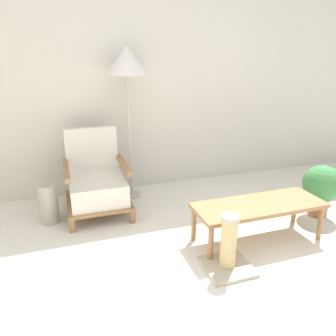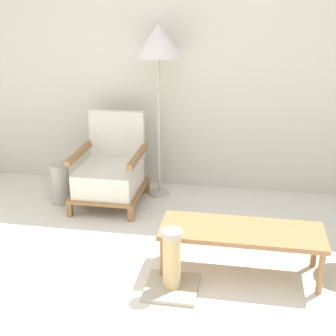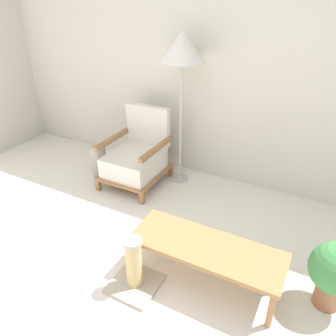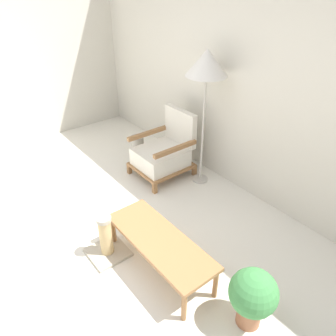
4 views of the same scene
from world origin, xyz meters
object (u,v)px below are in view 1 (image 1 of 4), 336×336
at_px(vase, 49,204).
at_px(scratching_post, 228,250).
at_px(floor_lamp, 127,64).
at_px(potted_plant, 321,186).
at_px(armchair, 96,182).
at_px(coffee_table, 259,208).

bearing_deg(vase, scratching_post, -43.45).
relative_size(floor_lamp, scratching_post, 3.65).
bearing_deg(floor_lamp, potted_plant, -32.34).
relative_size(armchair, vase, 2.14).
distance_m(floor_lamp, scratching_post, 2.09).
bearing_deg(armchair, coffee_table, -39.08).
bearing_deg(armchair, potted_plant, -20.98).
relative_size(coffee_table, scratching_post, 2.53).
xyz_separation_m(coffee_table, vase, (-1.74, 0.92, -0.11)).
bearing_deg(armchair, vase, -168.15).
bearing_deg(coffee_table, vase, 152.00).
bearing_deg(potted_plant, floor_lamp, 147.66).
distance_m(floor_lamp, vase, 1.60).
xyz_separation_m(vase, scratching_post, (1.29, -1.22, -0.04)).
xyz_separation_m(armchair, vase, (-0.48, -0.10, -0.12)).
bearing_deg(floor_lamp, scratching_post, -76.14).
relative_size(armchair, potted_plant, 1.58).
xyz_separation_m(armchair, coffee_table, (1.26, -1.02, -0.01)).
xyz_separation_m(coffee_table, potted_plant, (0.86, 0.21, 0.01)).
height_order(coffee_table, scratching_post, scratching_post).
bearing_deg(armchair, scratching_post, -58.42).
height_order(floor_lamp, coffee_table, floor_lamp).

